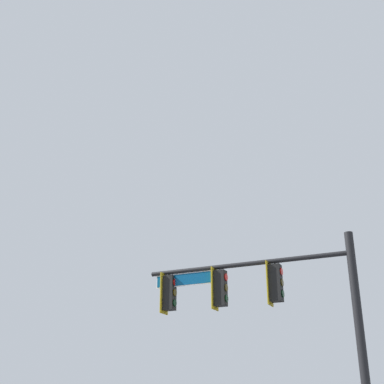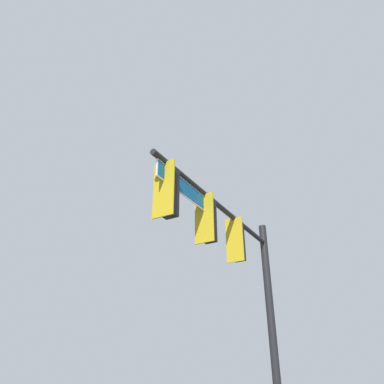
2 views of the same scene
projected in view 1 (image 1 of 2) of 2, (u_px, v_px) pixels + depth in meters
signal_pole_near at (270, 305)px, 15.65m from camera, size 6.52×0.72×6.37m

